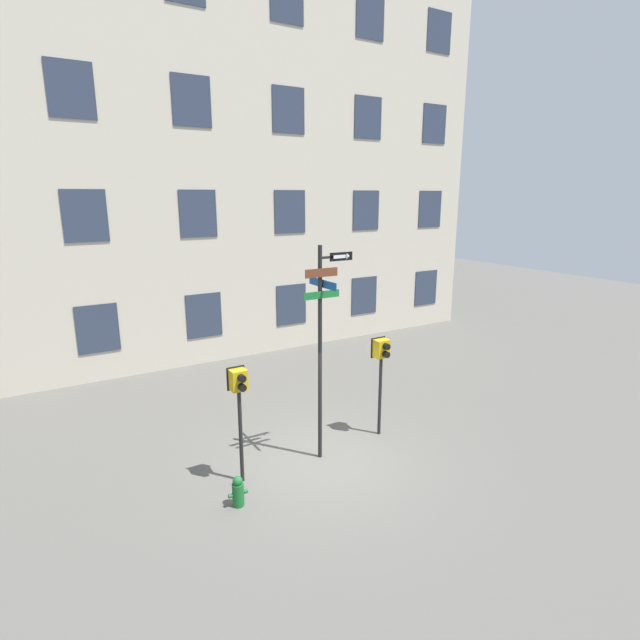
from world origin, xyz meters
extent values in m
plane|color=#595651|center=(0.00, 0.00, 0.00)|extent=(60.00, 60.00, 0.00)
cube|color=beige|center=(0.00, 8.28, 6.94)|extent=(24.00, 0.60, 13.88)
cube|color=#2D384C|center=(-3.43, 7.96, 1.73)|extent=(1.25, 0.03, 1.54)
cube|color=#2D384C|center=(0.00, 7.96, 1.73)|extent=(1.25, 0.03, 1.54)
cube|color=#2D384C|center=(3.43, 7.96, 1.73)|extent=(1.25, 0.03, 1.54)
cube|color=#2D384C|center=(6.86, 7.96, 1.73)|extent=(1.25, 0.03, 1.54)
cube|color=#2D384C|center=(10.29, 7.96, 1.73)|extent=(1.25, 0.03, 1.54)
cube|color=#2D384C|center=(-3.43, 7.96, 5.20)|extent=(1.25, 0.03, 1.54)
cube|color=#2D384C|center=(0.00, 7.96, 5.20)|extent=(1.25, 0.03, 1.54)
cube|color=#2D384C|center=(3.43, 7.96, 5.20)|extent=(1.25, 0.03, 1.54)
cube|color=#2D384C|center=(6.86, 7.96, 5.20)|extent=(1.25, 0.03, 1.54)
cube|color=#2D384C|center=(10.29, 7.96, 5.20)|extent=(1.25, 0.03, 1.54)
cube|color=#2D384C|center=(-3.43, 7.96, 8.67)|extent=(1.25, 0.03, 1.54)
cube|color=#2D384C|center=(0.00, 7.96, 8.67)|extent=(1.25, 0.03, 1.54)
cube|color=#2D384C|center=(3.43, 7.96, 8.67)|extent=(1.25, 0.03, 1.54)
cube|color=#2D384C|center=(6.86, 7.96, 8.67)|extent=(1.25, 0.03, 1.54)
cube|color=#2D384C|center=(10.29, 7.96, 8.67)|extent=(1.25, 0.03, 1.54)
cube|color=#2D384C|center=(6.86, 7.96, 12.14)|extent=(1.25, 0.03, 1.54)
cube|color=#2D384C|center=(10.29, 7.96, 12.14)|extent=(1.25, 0.03, 1.54)
cylinder|color=black|center=(0.08, 0.27, 2.41)|extent=(0.09, 0.09, 4.82)
cube|color=black|center=(0.33, 0.27, 4.55)|extent=(0.51, 0.05, 0.05)
cube|color=brown|center=(0.08, 0.21, 4.25)|extent=(0.77, 0.02, 0.18)
cube|color=#14478C|center=(0.14, 0.27, 4.01)|extent=(0.02, 1.07, 0.17)
cube|color=#196B2D|center=(0.08, 0.21, 3.78)|extent=(0.87, 0.02, 0.16)
cube|color=black|center=(0.59, 0.25, 4.55)|extent=(0.56, 0.02, 0.18)
cube|color=white|center=(0.55, 0.24, 4.55)|extent=(0.32, 0.01, 0.07)
cone|color=white|center=(0.75, 0.24, 4.55)|extent=(0.10, 0.14, 0.14)
cylinder|color=black|center=(-1.82, 0.26, 1.02)|extent=(0.08, 0.08, 2.03)
cube|color=gold|center=(-1.82, 0.26, 2.24)|extent=(0.32, 0.26, 0.42)
cube|color=black|center=(-1.82, 0.40, 2.24)|extent=(0.38, 0.02, 0.48)
cylinder|color=black|center=(-1.82, 0.07, 2.34)|extent=(0.15, 0.12, 0.15)
cylinder|color=black|center=(-1.82, 0.07, 2.15)|extent=(0.15, 0.12, 0.15)
cylinder|color=#EA4C14|center=(-1.82, 0.13, 2.34)|extent=(0.12, 0.01, 0.12)
cylinder|color=black|center=(1.93, 0.48, 1.01)|extent=(0.08, 0.08, 2.02)
cube|color=gold|center=(1.93, 0.48, 2.23)|extent=(0.35, 0.26, 0.44)
cube|color=black|center=(1.93, 0.62, 2.23)|extent=(0.41, 0.02, 0.50)
cylinder|color=black|center=(1.93, 0.29, 2.33)|extent=(0.15, 0.12, 0.15)
cylinder|color=black|center=(1.93, 0.29, 2.14)|extent=(0.15, 0.12, 0.15)
cylinder|color=silver|center=(1.93, 0.34, 2.33)|extent=(0.12, 0.01, 0.12)
cylinder|color=#196028|center=(-2.22, -0.50, 0.23)|extent=(0.23, 0.23, 0.46)
sphere|color=#196028|center=(-2.22, -0.50, 0.52)|extent=(0.19, 0.19, 0.19)
cylinder|color=#196028|center=(-2.37, -0.50, 0.25)|extent=(0.08, 0.08, 0.08)
cylinder|color=#196028|center=(-2.07, -0.50, 0.25)|extent=(0.08, 0.08, 0.08)
camera|label=1|loc=(-5.23, -8.55, 5.82)|focal=28.00mm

